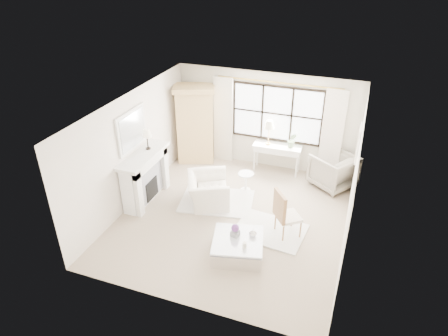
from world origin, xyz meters
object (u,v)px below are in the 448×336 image
at_px(console_table, 276,158).
at_px(coffee_table, 238,247).
at_px(armoire, 195,124).
at_px(club_armchair, 208,190).

bearing_deg(console_table, coffee_table, -90.66).
bearing_deg(console_table, armoire, -178.93).
height_order(console_table, club_armchair, console_table).
relative_size(armoire, club_armchair, 2.04).
distance_m(console_table, coffee_table, 3.63).
xyz_separation_m(armoire, console_table, (2.36, 0.12, -0.74)).
relative_size(club_armchair, coffee_table, 0.91).
bearing_deg(club_armchair, coffee_table, -166.02).
height_order(club_armchair, coffee_table, club_armchair).
relative_size(armoire, coffee_table, 1.86).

